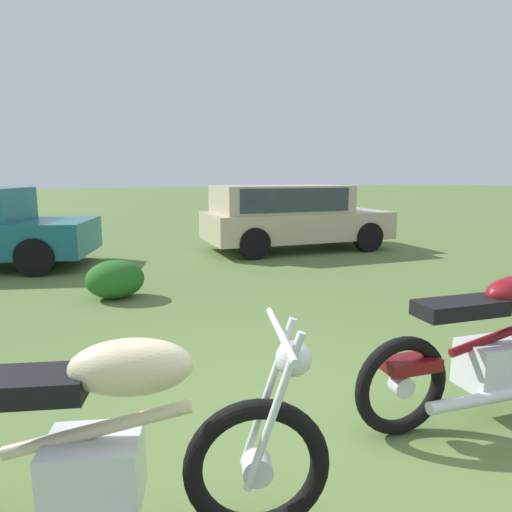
{
  "coord_description": "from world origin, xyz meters",
  "views": [
    {
      "loc": [
        -1.19,
        -2.18,
        1.65
      ],
      "look_at": [
        0.49,
        2.06,
        0.82
      ],
      "focal_mm": 31.1,
      "sensor_mm": 36.0,
      "label": 1
    }
  ],
  "objects_px": {
    "motorcycle_maroon": "(494,349)",
    "car_beige": "(289,213)",
    "shrub_low": "(115,279)",
    "motorcycle_cream": "(94,449)"
  },
  "relations": [
    {
      "from": "motorcycle_cream",
      "to": "motorcycle_maroon",
      "type": "distance_m",
      "value": 2.56
    },
    {
      "from": "motorcycle_maroon",
      "to": "car_beige",
      "type": "xyz_separation_m",
      "value": [
        1.76,
        6.83,
        0.34
      ]
    },
    {
      "from": "motorcycle_maroon",
      "to": "motorcycle_cream",
      "type": "bearing_deg",
      "value": -171.67
    },
    {
      "from": "motorcycle_cream",
      "to": "shrub_low",
      "type": "relative_size",
      "value": 2.71
    },
    {
      "from": "car_beige",
      "to": "motorcycle_cream",
      "type": "bearing_deg",
      "value": -120.49
    },
    {
      "from": "motorcycle_cream",
      "to": "motorcycle_maroon",
      "type": "xyz_separation_m",
      "value": [
        2.56,
        0.18,
        0.0
      ]
    },
    {
      "from": "motorcycle_maroon",
      "to": "car_beige",
      "type": "height_order",
      "value": "car_beige"
    },
    {
      "from": "motorcycle_maroon",
      "to": "shrub_low",
      "type": "xyz_separation_m",
      "value": [
        -2.16,
        4.09,
        -0.23
      ]
    },
    {
      "from": "motorcycle_cream",
      "to": "motorcycle_maroon",
      "type": "height_order",
      "value": "same"
    },
    {
      "from": "motorcycle_cream",
      "to": "motorcycle_maroon",
      "type": "bearing_deg",
      "value": 19.08
    }
  ]
}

